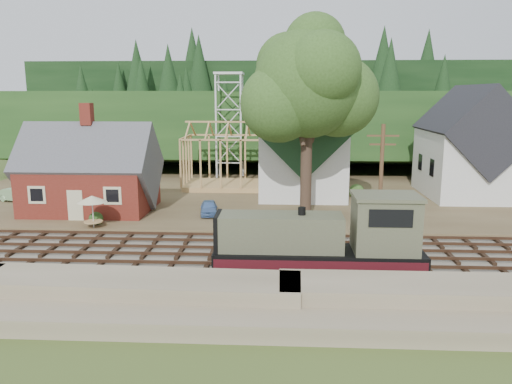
{
  "coord_description": "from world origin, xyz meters",
  "views": [
    {
      "loc": [
        0.07,
        -29.61,
        10.03
      ],
      "look_at": [
        -1.81,
        6.0,
        3.0
      ],
      "focal_mm": 35.0,
      "sensor_mm": 36.0,
      "label": 1
    }
  ],
  "objects_px": {
    "car_blue": "(209,208)",
    "car_green": "(18,195)",
    "patio_set": "(92,200)",
    "locomotive": "(326,241)"
  },
  "relations": [
    {
      "from": "car_blue",
      "to": "car_green",
      "type": "distance_m",
      "value": 18.71
    },
    {
      "from": "car_blue",
      "to": "patio_set",
      "type": "relative_size",
      "value": 1.4
    },
    {
      "from": "locomotive",
      "to": "patio_set",
      "type": "relative_size",
      "value": 4.72
    },
    {
      "from": "car_blue",
      "to": "patio_set",
      "type": "distance_m",
      "value": 9.25
    },
    {
      "from": "car_green",
      "to": "patio_set",
      "type": "relative_size",
      "value": 1.62
    },
    {
      "from": "patio_set",
      "to": "locomotive",
      "type": "bearing_deg",
      "value": -27.39
    },
    {
      "from": "car_blue",
      "to": "car_green",
      "type": "height_order",
      "value": "car_green"
    },
    {
      "from": "car_green",
      "to": "patio_set",
      "type": "distance_m",
      "value": 13.44
    },
    {
      "from": "car_blue",
      "to": "car_green",
      "type": "bearing_deg",
      "value": 159.27
    },
    {
      "from": "locomotive",
      "to": "car_green",
      "type": "height_order",
      "value": "locomotive"
    }
  ]
}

